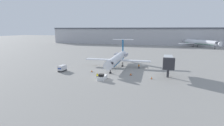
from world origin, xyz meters
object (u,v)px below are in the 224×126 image
Objects in this scene: luggage_cart at (62,68)px; traffic_cone_mid at (152,78)px; traffic_cone_left at (92,71)px; worker_by_wing at (139,66)px; jet_bridge at (168,62)px; pushback_tug at (102,77)px; airplane_main at (117,58)px; airplane_parked_far_left at (197,42)px; traffic_cone_right at (131,74)px; worker_near_tug at (97,76)px.

luggage_cart is 4.29× the size of traffic_cone_mid.
traffic_cone_left is at bearing 10.32° from luggage_cart.
jet_bridge reaches higher than worker_by_wing.
pushback_tug is at bearing -18.63° from luggage_cart.
worker_by_wing is 0.18× the size of jet_bridge.
luggage_cart reaches higher than pushback_tug.
airplane_main reaches higher than worker_by_wing.
worker_by_wing is 13.45m from traffic_cone_mid.
airplane_parked_far_left is (33.86, 88.74, 3.12)m from worker_by_wing.
traffic_cone_mid is at bearing -105.80° from airplane_parked_far_left.
traffic_cone_mid is (13.64, -13.52, -2.84)m from airplane_main.
luggage_cart reaches higher than traffic_cone_left.
traffic_cone_left is at bearing -175.53° from jet_bridge.
airplane_main is 7.05× the size of pushback_tug.
traffic_cone_right is at bearing 158.54° from traffic_cone_mid.
traffic_cone_right is (-1.19, -9.83, -0.57)m from worker_by_wing.
pushback_tug is at bearing -89.58° from airplane_main.
worker_near_tug is 114.03m from airplane_parked_far_left.
airplane_main is 20.05m from jet_bridge.
traffic_cone_left is (-6.07, -10.44, -2.88)m from airplane_main.
jet_bridge is at bearing 12.60° from traffic_cone_right.
pushback_tug is 113.48m from airplane_parked_far_left.
worker_near_tug reaches higher than worker_by_wing.
airplane_parked_far_left is (28.61, 101.10, 3.67)m from traffic_cone_mid.
worker_near_tug is 2.64× the size of traffic_cone_left.
pushback_tug is 9.77m from traffic_cone_right.
jet_bridge reaches higher than traffic_cone_right.
luggage_cart is 0.10× the size of airplane_parked_far_left.
worker_by_wing is at bearing -110.89° from airplane_parked_far_left.
worker_by_wing reaches higher than traffic_cone_mid.
traffic_cone_left is 13.28m from traffic_cone_right.
worker_by_wing reaches higher than traffic_cone_left.
jet_bridge is (24.16, 1.89, 4.13)m from traffic_cone_left.
airplane_main is at bearing 135.26° from traffic_cone_mid.
traffic_cone_right is 0.99× the size of traffic_cone_mid.
traffic_cone_right is (7.20, -10.98, -2.86)m from airplane_main.
airplane_parked_far_left is (43.60, 105.32, 3.09)m from worker_near_tug.
traffic_cone_left is at bearing 130.39° from pushback_tug.
worker_by_wing is at bearing 63.53° from pushback_tug.
luggage_cart is at bearing 177.58° from traffic_cone_mid.
airplane_parked_far_left is (58.33, 99.85, 3.02)m from luggage_cart.
airplane_main reaches higher than worker_near_tug.
worker_near_tug is 15.59m from traffic_cone_mid.
traffic_cone_right is 0.07× the size of jet_bridge.
traffic_cone_right is at bearing 3.15° from luggage_cart.
worker_near_tug is at bearing -94.36° from airplane_main.
luggage_cart is 26.88m from worker_by_wing.
airplane_parked_far_left is (42.25, 87.59, 0.83)m from airplane_main.
airplane_main is at bearing 154.70° from jet_bridge.
airplane_main is 97.25m from airplane_parked_far_left.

